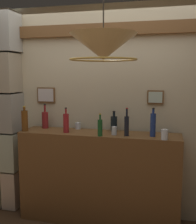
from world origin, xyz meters
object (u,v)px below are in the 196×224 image
object	(u,v)px
liquor_bottle_port	(100,127)
glass_tumbler_rocks	(165,135)
glass_tumbler_shot	(78,126)
liquor_bottle_bourbon	(45,120)
liquor_bottle_scotch	(114,123)
liquor_bottle_vodka	(127,125)
pendant_lamp	(103,48)
liquor_bottle_rum	(66,123)
glass_tumbler_highball	(114,131)
liquor_bottle_rye	(25,120)
liquor_bottle_mezcal	(153,124)

from	to	relation	value
liquor_bottle_port	glass_tumbler_rocks	world-z (taller)	liquor_bottle_port
glass_tumbler_rocks	glass_tumbler_shot	bearing A→B (deg)	162.76
liquor_bottle_bourbon	glass_tumbler_shot	xyz separation A→B (m)	(0.42, 0.05, -0.07)
liquor_bottle_scotch	liquor_bottle_vodka	size ratio (longest dim) A/B	0.78
liquor_bottle_bourbon	pendant_lamp	bearing A→B (deg)	-39.34
pendant_lamp	liquor_bottle_bourbon	bearing A→B (deg)	140.66
liquor_bottle_port	pendant_lamp	size ratio (longest dim) A/B	0.42
glass_tumbler_shot	liquor_bottle_bourbon	bearing A→B (deg)	-173.49
liquor_bottle_rum	glass_tumbler_highball	world-z (taller)	liquor_bottle_rum
liquor_bottle_rum	glass_tumbler_shot	world-z (taller)	liquor_bottle_rum
liquor_bottle_port	liquor_bottle_rye	distance (m)	0.94
liquor_bottle_rye	glass_tumbler_rocks	distance (m)	1.63
liquor_bottle_rye	glass_tumbler_shot	distance (m)	0.64
liquor_bottle_bourbon	pendant_lamp	size ratio (longest dim) A/B	0.51
liquor_bottle_mezcal	glass_tumbler_rocks	bearing A→B (deg)	-44.12
liquor_bottle_port	glass_tumbler_rocks	xyz separation A→B (m)	(0.69, -0.00, -0.04)
liquor_bottle_vodka	glass_tumbler_rocks	distance (m)	0.42
liquor_bottle_bourbon	liquor_bottle_vodka	size ratio (longest dim) A/B	0.97
liquor_bottle_bourbon	liquor_bottle_port	bearing A→B (deg)	-19.44
pendant_lamp	glass_tumbler_shot	bearing A→B (deg)	122.12
liquor_bottle_rye	glass_tumbler_shot	bearing A→B (deg)	25.06
liquor_bottle_bourbon	glass_tumbler_highball	xyz separation A→B (m)	(0.92, -0.18, -0.06)
liquor_bottle_mezcal	liquor_bottle_rum	size ratio (longest dim) A/B	1.07
liquor_bottle_scotch	glass_tumbler_rocks	size ratio (longest dim) A/B	2.23
liquor_bottle_scotch	glass_tumbler_highball	size ratio (longest dim) A/B	2.58
liquor_bottle_vodka	pendant_lamp	world-z (taller)	pendant_lamp
liquor_bottle_mezcal	glass_tumbler_rocks	world-z (taller)	liquor_bottle_mezcal
liquor_bottle_rye	liquor_bottle_port	bearing A→B (deg)	-3.14
liquor_bottle_scotch	liquor_bottle_vodka	distance (m)	0.28
liquor_bottle_vodka	liquor_bottle_rum	xyz separation A→B (m)	(-0.71, 0.01, -0.01)
liquor_bottle_port	liquor_bottle_rye	xyz separation A→B (m)	(-0.94, 0.05, 0.03)
liquor_bottle_rye	glass_tumbler_rocks	size ratio (longest dim) A/B	2.75
liquor_bottle_bourbon	liquor_bottle_mezcal	xyz separation A→B (m)	(1.34, -0.16, 0.02)
glass_tumbler_rocks	liquor_bottle_scotch	bearing A→B (deg)	153.54
glass_tumbler_highball	liquor_bottle_mezcal	bearing A→B (deg)	3.13
liquor_bottle_mezcal	glass_tumbler_highball	xyz separation A→B (m)	(-0.42, -0.02, -0.09)
liquor_bottle_bourbon	liquor_bottle_vodka	xyz separation A→B (m)	(1.06, -0.20, 0.01)
liquor_bottle_bourbon	liquor_bottle_rye	xyz separation A→B (m)	(-0.16, -0.22, 0.02)
liquor_bottle_rum	liquor_bottle_bourbon	bearing A→B (deg)	151.49
liquor_bottle_bourbon	glass_tumbler_highball	world-z (taller)	liquor_bottle_bourbon
liquor_bottle_vodka	liquor_bottle_scotch	bearing A→B (deg)	130.21
liquor_bottle_rum	pendant_lamp	distance (m)	1.13
liquor_bottle_scotch	glass_tumbler_shot	size ratio (longest dim) A/B	3.03
liquor_bottle_rum	glass_tumbler_rocks	world-z (taller)	liquor_bottle_rum
glass_tumbler_highball	liquor_bottle_port	bearing A→B (deg)	-145.46
liquor_bottle_rum	glass_tumbler_shot	bearing A→B (deg)	74.22
glass_tumbler_shot	liquor_bottle_scotch	bearing A→B (deg)	-3.95
liquor_bottle_rye	glass_tumbler_rocks	world-z (taller)	liquor_bottle_rye
liquor_bottle_rye	liquor_bottle_rum	distance (m)	0.51
glass_tumbler_highball	glass_tumbler_shot	distance (m)	0.55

